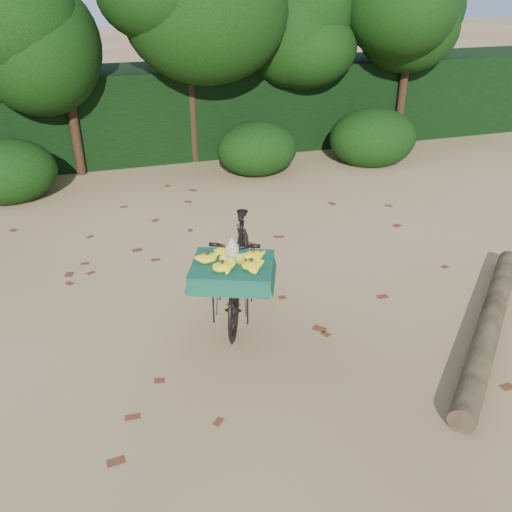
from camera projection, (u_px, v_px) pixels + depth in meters
name	position (u px, v px, depth m)	size (l,w,h in m)	color
ground	(248.00, 294.00, 6.64)	(80.00, 80.00, 0.00)	tan
vendor_bicycle	(239.00, 268.00, 6.05)	(1.33, 1.98, 1.13)	black
fallen_log	(490.00, 323.00, 5.89)	(0.24, 0.24, 3.38)	brown
hedge_backdrop	(162.00, 111.00, 11.55)	(26.00, 1.80, 1.80)	black
tree_row	(129.00, 64.00, 10.19)	(14.50, 2.00, 4.00)	black
bush_clumps	(207.00, 156.00, 10.20)	(8.80, 1.70, 0.90)	black
leaf_litter	(234.00, 270.00, 7.19)	(7.00, 7.30, 0.01)	#542A16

